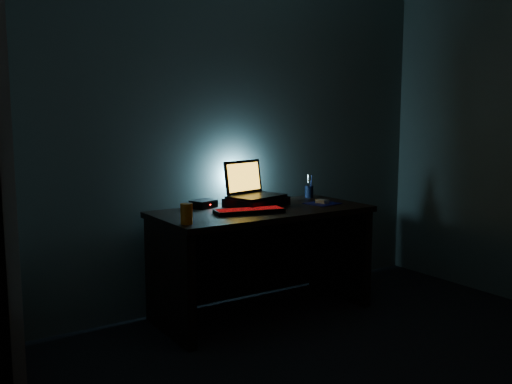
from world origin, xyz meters
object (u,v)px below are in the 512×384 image
at_px(laptop, 251,189).
at_px(keyboard, 249,211).
at_px(mouse, 322,201).
at_px(juice_glass, 187,214).
at_px(router, 203,204).
at_px(pen_cup, 309,192).

distance_m(laptop, keyboard, 0.34).
bearing_deg(mouse, juice_glass, 177.93).
bearing_deg(router, pen_cup, -21.02).
xyz_separation_m(pen_cup, router, (-0.92, 0.03, -0.02)).
xyz_separation_m(juice_glass, router, (0.36, 0.47, -0.04)).
height_order(laptop, keyboard, laptop).
bearing_deg(router, laptop, -33.59).
bearing_deg(juice_glass, laptop, 28.52).
relative_size(laptop, router, 2.22).
height_order(keyboard, juice_glass, juice_glass).
distance_m(keyboard, mouse, 0.65).
distance_m(keyboard, router, 0.39).
height_order(keyboard, pen_cup, pen_cup).
height_order(mouse, router, router).
bearing_deg(laptop, router, 151.15).
distance_m(laptop, pen_cup, 0.58).
relative_size(laptop, keyboard, 0.90).
bearing_deg(keyboard, juice_glass, -154.75).
bearing_deg(pen_cup, juice_glass, -161.07).
bearing_deg(keyboard, pen_cup, 35.41).
bearing_deg(pen_cup, mouse, -110.51).
bearing_deg(juice_glass, mouse, 7.34).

